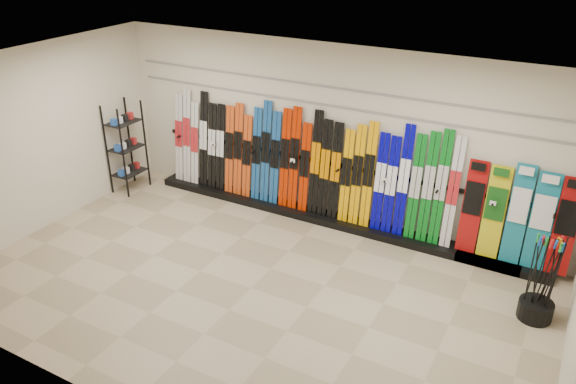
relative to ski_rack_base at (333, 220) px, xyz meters
The scene contains 12 objects.
floor 2.29m from the ski_rack_base, 95.64° to the right, with size 8.00×8.00×0.00m, color gray.
back_wall 1.47m from the ski_rack_base, 135.64° to the left, with size 8.00×8.00×0.00m, color beige.
left_wall 5.01m from the ski_rack_base, 151.65° to the right, with size 5.00×5.00×0.00m, color beige.
ceiling 3.73m from the ski_rack_base, 95.64° to the right, with size 8.00×8.00×0.00m, color silver.
ski_rack_base is the anchor object (origin of this frame).
skis 1.12m from the ski_rack_base, behind, with size 5.36×0.24×1.83m.
snowboards 2.98m from the ski_rack_base, ahead, with size 1.58×0.23×1.50m.
accessory_rack 4.10m from the ski_rack_base, behind, with size 0.40×0.60×1.72m, color black.
pole_bin 3.54m from the ski_rack_base, 17.27° to the right, with size 0.44×0.44×0.25m, color black.
ski_poles 3.59m from the ski_rack_base, 16.96° to the right, with size 0.36×0.27×1.18m.
slatwall_rail_0 1.96m from the ski_rack_base, 138.37° to the left, with size 7.60×0.02×0.03m, color gray.
slatwall_rail_1 2.26m from the ski_rack_base, 138.37° to the left, with size 7.60×0.02×0.03m, color gray.
Camera 1 is at (3.59, -5.48, 4.72)m, focal length 35.00 mm.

